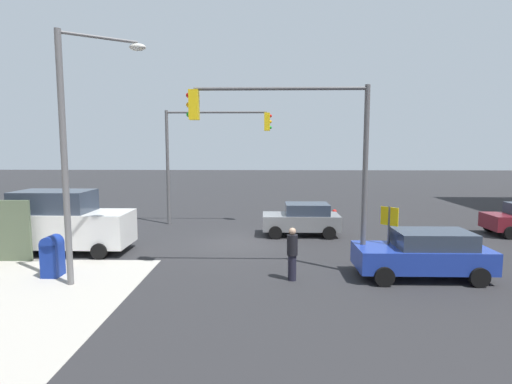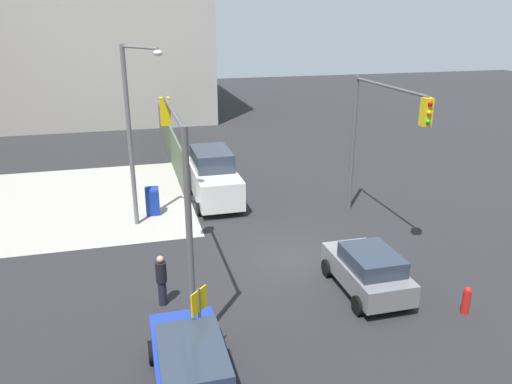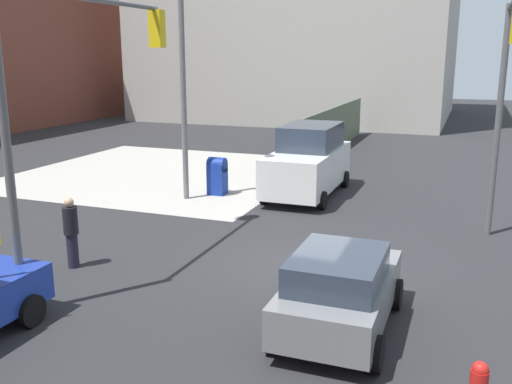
{
  "view_description": "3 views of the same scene",
  "coord_description": "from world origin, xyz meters",
  "px_view_note": "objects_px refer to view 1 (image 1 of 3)",
  "views": [
    {
      "loc": [
        -1.12,
        18.16,
        4.42
      ],
      "look_at": [
        -0.68,
        0.63,
        2.46
      ],
      "focal_mm": 28.0,
      "sensor_mm": 36.0,
      "label": 1
    },
    {
      "loc": [
        -16.75,
        5.87,
        9.08
      ],
      "look_at": [
        1.08,
        1.19,
        2.56
      ],
      "focal_mm": 35.0,
      "sensor_mm": 36.0,
      "label": 2
    },
    {
      "loc": [
        -12.91,
        -3.79,
        5.16
      ],
      "look_at": [
        0.12,
        1.14,
        1.8
      ],
      "focal_mm": 40.0,
      "sensor_mm": 36.0,
      "label": 3
    }
  ],
  "objects_px": {
    "mailbox_blue": "(52,255)",
    "van_white_delivery": "(63,222)",
    "coupe_gray": "(302,219)",
    "pedestrian_crossing": "(292,253)",
    "fire_hydrant": "(334,217)",
    "street_lamp_corner": "(76,138)",
    "coupe_blue": "(424,253)",
    "traffic_signal_nw_corner": "(295,140)",
    "traffic_signal_se_corner": "(208,143)"
  },
  "relations": [
    {
      "from": "traffic_signal_nw_corner",
      "to": "van_white_delivery",
      "type": "height_order",
      "value": "traffic_signal_nw_corner"
    },
    {
      "from": "traffic_signal_nw_corner",
      "to": "fire_hydrant",
      "type": "distance_m",
      "value": 10.08
    },
    {
      "from": "street_lamp_corner",
      "to": "coupe_gray",
      "type": "relative_size",
      "value": 2.09
    },
    {
      "from": "traffic_signal_nw_corner",
      "to": "coupe_blue",
      "type": "bearing_deg",
      "value": 175.81
    },
    {
      "from": "van_white_delivery",
      "to": "pedestrian_crossing",
      "type": "xyz_separation_m",
      "value": [
        -9.43,
        3.4,
        -0.35
      ]
    },
    {
      "from": "street_lamp_corner",
      "to": "pedestrian_crossing",
      "type": "distance_m",
      "value": 7.86
    },
    {
      "from": "street_lamp_corner",
      "to": "pedestrian_crossing",
      "type": "bearing_deg",
      "value": -176.68
    },
    {
      "from": "traffic_signal_nw_corner",
      "to": "van_white_delivery",
      "type": "xyz_separation_m",
      "value": [
        9.55,
        -2.7,
        -3.39
      ]
    },
    {
      "from": "traffic_signal_se_corner",
      "to": "coupe_blue",
      "type": "distance_m",
      "value": 13.29
    },
    {
      "from": "coupe_blue",
      "to": "pedestrian_crossing",
      "type": "xyz_separation_m",
      "value": [
        4.49,
        0.38,
        0.09
      ]
    },
    {
      "from": "street_lamp_corner",
      "to": "mailbox_blue",
      "type": "xyz_separation_m",
      "value": [
        1.31,
        -0.6,
        -3.94
      ]
    },
    {
      "from": "traffic_signal_nw_corner",
      "to": "fire_hydrant",
      "type": "xyz_separation_m",
      "value": [
        -2.89,
        -8.7,
        -4.19
      ]
    },
    {
      "from": "coupe_gray",
      "to": "street_lamp_corner",
      "type": "bearing_deg",
      "value": 43.01
    },
    {
      "from": "coupe_blue",
      "to": "traffic_signal_nw_corner",
      "type": "bearing_deg",
      "value": -4.19
    },
    {
      "from": "mailbox_blue",
      "to": "coupe_blue",
      "type": "height_order",
      "value": "coupe_blue"
    },
    {
      "from": "mailbox_blue",
      "to": "coupe_gray",
      "type": "xyz_separation_m",
      "value": [
        -9.16,
        -6.72,
        0.08
      ]
    },
    {
      "from": "coupe_gray",
      "to": "van_white_delivery",
      "type": "bearing_deg",
      "value": 18.72
    },
    {
      "from": "mailbox_blue",
      "to": "coupe_gray",
      "type": "bearing_deg",
      "value": -143.72
    },
    {
      "from": "traffic_signal_nw_corner",
      "to": "traffic_signal_se_corner",
      "type": "height_order",
      "value": "same"
    },
    {
      "from": "van_white_delivery",
      "to": "traffic_signal_nw_corner",
      "type": "bearing_deg",
      "value": 164.21
    },
    {
      "from": "van_white_delivery",
      "to": "pedestrian_crossing",
      "type": "bearing_deg",
      "value": 160.18
    },
    {
      "from": "traffic_signal_se_corner",
      "to": "pedestrian_crossing",
      "type": "xyz_separation_m",
      "value": [
        -4.18,
        9.7,
        -3.73
      ]
    },
    {
      "from": "street_lamp_corner",
      "to": "coupe_gray",
      "type": "height_order",
      "value": "street_lamp_corner"
    },
    {
      "from": "coupe_blue",
      "to": "van_white_delivery",
      "type": "distance_m",
      "value": 14.26
    },
    {
      "from": "mailbox_blue",
      "to": "van_white_delivery",
      "type": "xyz_separation_m",
      "value": [
        1.23,
        -3.2,
        0.52
      ]
    },
    {
      "from": "fire_hydrant",
      "to": "coupe_gray",
      "type": "distance_m",
      "value": 3.23
    },
    {
      "from": "van_white_delivery",
      "to": "mailbox_blue",
      "type": "bearing_deg",
      "value": 111.1
    },
    {
      "from": "coupe_gray",
      "to": "van_white_delivery",
      "type": "height_order",
      "value": "van_white_delivery"
    },
    {
      "from": "street_lamp_corner",
      "to": "traffic_signal_nw_corner",
      "type": "bearing_deg",
      "value": -171.08
    },
    {
      "from": "van_white_delivery",
      "to": "pedestrian_crossing",
      "type": "height_order",
      "value": "van_white_delivery"
    },
    {
      "from": "mailbox_blue",
      "to": "van_white_delivery",
      "type": "distance_m",
      "value": 3.47
    },
    {
      "from": "coupe_blue",
      "to": "fire_hydrant",
      "type": "bearing_deg",
      "value": -80.6
    },
    {
      "from": "traffic_signal_se_corner",
      "to": "coupe_gray",
      "type": "relative_size",
      "value": 1.7
    },
    {
      "from": "coupe_blue",
      "to": "pedestrian_crossing",
      "type": "relative_size",
      "value": 2.47
    },
    {
      "from": "mailbox_blue",
      "to": "van_white_delivery",
      "type": "height_order",
      "value": "van_white_delivery"
    },
    {
      "from": "coupe_gray",
      "to": "van_white_delivery",
      "type": "xyz_separation_m",
      "value": [
        10.39,
        3.52,
        0.44
      ]
    },
    {
      "from": "pedestrian_crossing",
      "to": "mailbox_blue",
      "type": "bearing_deg",
      "value": -146.25
    },
    {
      "from": "traffic_signal_se_corner",
      "to": "fire_hydrant",
      "type": "relative_size",
      "value": 6.91
    },
    {
      "from": "coupe_gray",
      "to": "mailbox_blue",
      "type": "bearing_deg",
      "value": 36.28
    },
    {
      "from": "mailbox_blue",
      "to": "van_white_delivery",
      "type": "bearing_deg",
      "value": -68.9
    },
    {
      "from": "fire_hydrant",
      "to": "street_lamp_corner",
      "type": "bearing_deg",
      "value": 44.74
    },
    {
      "from": "coupe_gray",
      "to": "pedestrian_crossing",
      "type": "bearing_deg",
      "value": 82.11
    },
    {
      "from": "street_lamp_corner",
      "to": "coupe_gray",
      "type": "distance_m",
      "value": 11.41
    },
    {
      "from": "fire_hydrant",
      "to": "van_white_delivery",
      "type": "bearing_deg",
      "value": 25.76
    },
    {
      "from": "traffic_signal_se_corner",
      "to": "fire_hydrant",
      "type": "height_order",
      "value": "traffic_signal_se_corner"
    },
    {
      "from": "traffic_signal_nw_corner",
      "to": "fire_hydrant",
      "type": "bearing_deg",
      "value": -108.36
    },
    {
      "from": "mailbox_blue",
      "to": "traffic_signal_nw_corner",
      "type": "bearing_deg",
      "value": -176.56
    },
    {
      "from": "street_lamp_corner",
      "to": "coupe_blue",
      "type": "height_order",
      "value": "street_lamp_corner"
    },
    {
      "from": "street_lamp_corner",
      "to": "fire_hydrant",
      "type": "distance_m",
      "value": 14.55
    },
    {
      "from": "traffic_signal_se_corner",
      "to": "pedestrian_crossing",
      "type": "relative_size",
      "value": 3.64
    }
  ]
}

